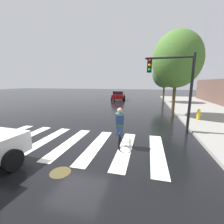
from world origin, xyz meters
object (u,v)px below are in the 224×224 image
Objects in this scene: fire_hydrant at (199,114)px; street_tree_near at (177,60)px; sedan_mid at (119,95)px; street_tree_mid at (165,74)px; manhole_cover at (60,172)px; cyclist at (120,127)px; traffic_light_near at (175,80)px.

fire_hydrant is 4.45m from street_tree_near.
fire_hydrant is at bearing -43.85° from street_tree_near.
street_tree_near reaches higher than sedan_mid.
street_tree_mid is at bearing -12.92° from sedan_mid.
street_tree_near is (4.58, 9.12, 4.47)m from manhole_cover.
fire_hydrant is at bearing 48.42° from cyclist.
manhole_cover is 0.10× the size of street_tree_near.
cyclist is 0.29× the size of street_tree_mid.
traffic_light_near is at bearing -127.77° from fire_hydrant.
fire_hydrant reaches higher than manhole_cover.
cyclist is 0.41× the size of traffic_light_near.
sedan_mid is at bearing 101.35° from cyclist.
manhole_cover is 11.14m from street_tree_near.
fire_hydrant is (2.21, 2.85, -2.33)m from traffic_light_near.
sedan_mid is 0.66× the size of street_tree_near.
traffic_light_near is at bearing 44.45° from cyclist.
cyclist is at bearing -78.65° from sedan_mid.
cyclist is (3.46, -17.21, 0.09)m from sedan_mid.
traffic_light_near is 4.63m from street_tree_near.
sedan_mid is 14.45m from fire_hydrant.
traffic_light_near is at bearing -68.19° from sedan_mid.
fire_hydrant is (8.13, -11.95, -0.23)m from sedan_mid.
street_tree_near is (-1.49, 1.43, 3.94)m from fire_hydrant.
traffic_light_near is 0.63× the size of street_tree_near.
traffic_light_near reaches higher than manhole_cover.
manhole_cover is 9.81m from fire_hydrant.
cyclist reaches higher than manhole_cover.
fire_hydrant is (4.67, 5.27, -0.31)m from cyclist.
traffic_light_near is at bearing -93.45° from street_tree_mid.
fire_hydrant is (6.07, 7.69, 0.53)m from manhole_cover.
sedan_mid is at bearing 111.81° from traffic_light_near.
street_tree_near is at bearing -90.53° from street_tree_mid.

